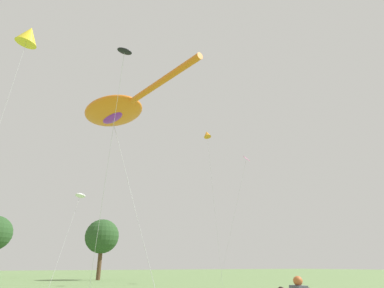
{
  "coord_description": "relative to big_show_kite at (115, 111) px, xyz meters",
  "views": [
    {
      "loc": [
        -8.55,
        -3.84,
        1.93
      ],
      "look_at": [
        -0.46,
        11.25,
        8.35
      ],
      "focal_mm": 30.31,
      "sensor_mm": 36.0,
      "label": 1
    }
  ],
  "objects": [
    {
      "name": "small_kite_bird_shape",
      "position": [
        -1.51,
        -7.22,
        -0.45
      ],
      "size": [
        0.84,
        4.39,
        12.26
      ],
      "rotation": [
        0.0,
        0.0,
        -3.01
      ],
      "color": "black",
      "rests_on": "ground"
    },
    {
      "name": "tree_oak_left",
      "position": [
        6.45,
        27.86,
        -6.5
      ],
      "size": [
        4.79,
        4.79,
        8.27
      ],
      "color": "#513823",
      "rests_on": "ground"
    },
    {
      "name": "small_kite_box_yellow",
      "position": [
        -6.14,
        -2.29,
        2.62
      ],
      "size": [
        1.93,
        2.55,
        15.64
      ],
      "rotation": [
        0.0,
        0.0,
        -2.36
      ],
      "color": "yellow",
      "rests_on": "ground"
    },
    {
      "name": "big_show_kite",
      "position": [
        0.0,
        0.0,
        0.0
      ],
      "size": [
        4.74,
        12.11,
        12.9
      ],
      "rotation": [
        0.0,
        0.0,
        1.8
      ],
      "color": "orange",
      "rests_on": "ground"
    },
    {
      "name": "small_kite_stunt_black",
      "position": [
        -1.62,
        0.3,
        -6.26
      ],
      "size": [
        1.97,
        2.53,
        6.24
      ],
      "rotation": [
        0.0,
        0.0,
        1.19
      ],
      "color": "white",
      "rests_on": "ground"
    },
    {
      "name": "small_kite_diamond_red",
      "position": [
        19.48,
        10.37,
        1.47
      ],
      "size": [
        4.28,
        1.79,
        15.03
      ],
      "rotation": [
        0.0,
        0.0,
        -1.01
      ],
      "color": "pink",
      "rests_on": "ground"
    },
    {
      "name": "small_kite_delta_white",
      "position": [
        13.33,
        9.33,
        4.09
      ],
      "size": [
        1.79,
        1.11,
        16.96
      ],
      "rotation": [
        0.0,
        0.0,
        0.11
      ],
      "color": "orange",
      "rests_on": "ground"
    }
  ]
}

